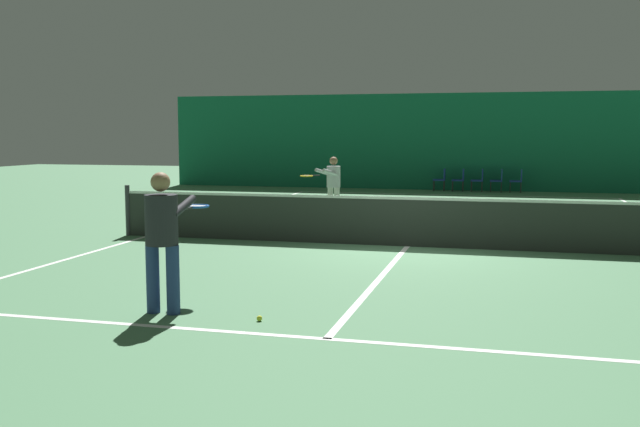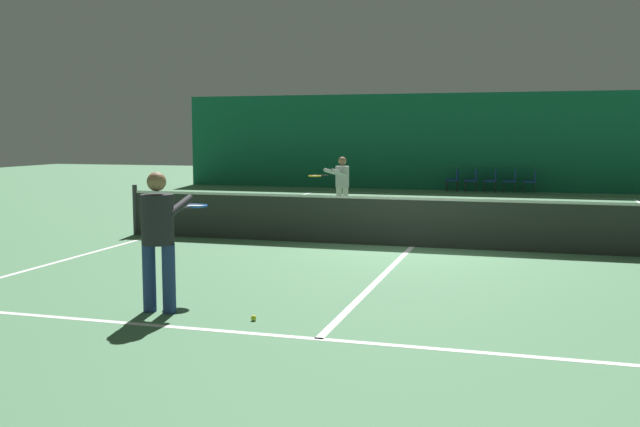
% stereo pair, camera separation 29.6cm
% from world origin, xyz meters
% --- Properties ---
extents(ground_plane, '(60.00, 60.00, 0.00)m').
position_xyz_m(ground_plane, '(0.00, 0.00, 0.00)').
color(ground_plane, '#4C7F56').
extents(backdrop_curtain, '(23.00, 0.12, 3.68)m').
position_xyz_m(backdrop_curtain, '(0.00, 14.08, 1.84)').
color(backdrop_curtain, '#146042').
rests_on(backdrop_curtain, ground).
extents(court_line_baseline_far, '(11.00, 0.10, 0.00)m').
position_xyz_m(court_line_baseline_far, '(0.00, 11.90, 0.00)').
color(court_line_baseline_far, white).
rests_on(court_line_baseline_far, ground).
extents(court_line_service_far, '(8.25, 0.10, 0.00)m').
position_xyz_m(court_line_service_far, '(0.00, 6.40, 0.00)').
color(court_line_service_far, white).
rests_on(court_line_service_far, ground).
extents(court_line_service_near, '(8.25, 0.10, 0.00)m').
position_xyz_m(court_line_service_near, '(0.00, -6.40, 0.00)').
color(court_line_service_near, white).
rests_on(court_line_service_near, ground).
extents(court_line_sideline_left, '(0.10, 23.80, 0.00)m').
position_xyz_m(court_line_sideline_left, '(-5.50, 0.00, 0.00)').
color(court_line_sideline_left, white).
rests_on(court_line_sideline_left, ground).
extents(court_line_centre, '(0.10, 12.80, 0.00)m').
position_xyz_m(court_line_centre, '(0.00, 0.00, 0.00)').
color(court_line_centre, white).
rests_on(court_line_centre, ground).
extents(tennis_net, '(12.00, 0.10, 1.07)m').
position_xyz_m(tennis_net, '(0.00, 0.00, 0.51)').
color(tennis_net, '#2D332D').
rests_on(tennis_net, ground).
extents(player_near, '(0.43, 1.37, 1.70)m').
position_xyz_m(player_near, '(-2.17, -5.80, 0.99)').
color(player_near, navy).
rests_on(player_near, ground).
extents(player_far, '(0.98, 1.28, 1.55)m').
position_xyz_m(player_far, '(-2.58, 4.53, 0.91)').
color(player_far, beige).
rests_on(player_far, ground).
extents(courtside_chair_0, '(0.44, 0.44, 0.84)m').
position_xyz_m(courtside_chair_0, '(-0.53, 13.53, 0.49)').
color(courtside_chair_0, '#2D2D2D').
rests_on(courtside_chair_0, ground).
extents(courtside_chair_1, '(0.44, 0.44, 0.84)m').
position_xyz_m(courtside_chair_1, '(0.16, 13.53, 0.49)').
color(courtside_chair_1, '#2D2D2D').
rests_on(courtside_chair_1, ground).
extents(courtside_chair_2, '(0.44, 0.44, 0.84)m').
position_xyz_m(courtside_chair_2, '(0.86, 13.53, 0.49)').
color(courtside_chair_2, '#2D2D2D').
rests_on(courtside_chair_2, ground).
extents(courtside_chair_3, '(0.44, 0.44, 0.84)m').
position_xyz_m(courtside_chair_3, '(1.56, 13.53, 0.49)').
color(courtside_chair_3, '#2D2D2D').
rests_on(courtside_chair_3, ground).
extents(courtside_chair_4, '(0.44, 0.44, 0.84)m').
position_xyz_m(courtside_chair_4, '(2.25, 13.53, 0.49)').
color(courtside_chair_4, '#2D2D2D').
rests_on(courtside_chair_4, ground).
extents(tennis_ball, '(0.07, 0.07, 0.07)m').
position_xyz_m(tennis_ball, '(-0.93, -5.90, 0.03)').
color(tennis_ball, '#D1DB33').
rests_on(tennis_ball, ground).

